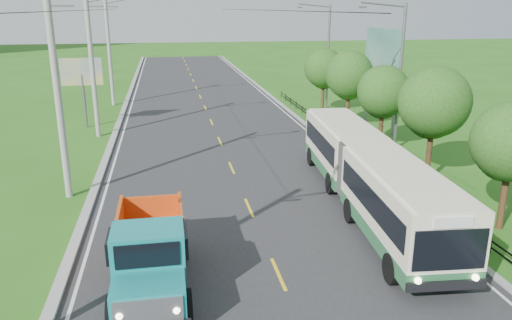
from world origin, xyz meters
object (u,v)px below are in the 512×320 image
object	(u,v)px
pole_near	(58,91)
planter_near	(424,190)
streetlight_mid	(398,73)
tree_third	(434,106)
dump_truck	(150,249)
tree_second	(510,145)
pole_far	(110,49)
planter_far	(323,120)
tree_fifth	(349,77)
billboard_left	(82,76)
pole_mid	(92,63)
tree_back	(324,70)
bus	(368,170)
streetlight_far	(327,53)
planter_mid	(362,147)
billboard_right	(383,56)
tree_fourth	(383,94)

from	to	relation	value
pole_near	planter_near	size ratio (longest dim) A/B	14.93
pole_near	streetlight_mid	xyz separation A→B (m)	(18.90, 5.00, -0.19)
tree_third	dump_truck	world-z (taller)	tree_third
pole_near	tree_second	xyz separation A→B (m)	(18.12, -6.86, -1.57)
pole_far	planter_far	size ratio (longest dim) A/B	14.93
dump_truck	tree_second	bearing A→B (deg)	9.33
tree_fifth	planter_far	size ratio (longest dim) A/B	8.66
billboard_left	dump_truck	bearing A→B (deg)	-77.66
pole_mid	planter_near	bearing A→B (deg)	-41.65
pole_mid	tree_back	xyz separation A→B (m)	(18.12, 5.14, -1.44)
streetlight_mid	planter_near	bearing A→B (deg)	-104.32
bus	pole_far	bearing A→B (deg)	120.42
pole_near	pole_far	bearing A→B (deg)	90.00
pole_mid	bus	world-z (taller)	pole_mid
pole_near	planter_far	distance (m)	21.83
streetlight_far	planter_mid	size ratio (longest dim) A/B	13.54
planter_near	planter_mid	bearing A→B (deg)	90.00
planter_far	streetlight_mid	bearing A→B (deg)	-75.68
billboard_right	tree_back	bearing A→B (deg)	111.70
planter_near	dump_truck	distance (m)	14.26
billboard_right	tree_fifth	bearing A→B (deg)	176.70
tree_back	dump_truck	world-z (taller)	tree_back
streetlight_mid	planter_mid	distance (m)	5.05
planter_far	billboard_left	distance (m)	18.56
tree_second	bus	bearing A→B (deg)	148.03
bus	tree_fifth	bearing A→B (deg)	77.56
tree_back	billboard_right	xyz separation A→B (m)	(2.44, -6.14, 1.69)
planter_far	dump_truck	bearing A→B (deg)	-120.07
tree_second	planter_near	bearing A→B (deg)	108.03
pole_far	billboard_left	distance (m)	9.17
tree_second	tree_fourth	size ratio (longest dim) A/B	0.98
planter_mid	bus	bearing A→B (deg)	-110.78
streetlight_mid	bus	xyz separation A→B (m)	(-5.44, -8.95, -3.09)
planter_far	bus	bearing A→B (deg)	-101.33
billboard_left	dump_truck	size ratio (longest dim) A/B	0.87
billboard_left	dump_truck	xyz separation A→B (m)	(5.28, -24.14, -2.45)
streetlight_far	billboard_right	xyz separation A→B (m)	(1.66, -8.00, 0.44)
pole_near	billboard_left	distance (m)	15.10
tree_fifth	billboard_right	distance (m)	2.87
billboard_right	pole_mid	bearing A→B (deg)	177.22
streetlight_mid	dump_truck	distance (m)	20.81
pole_near	billboard_left	bearing A→B (deg)	94.72
tree_fifth	dump_truck	xyz separation A→B (m)	(-14.07, -20.28, -2.44)
tree_second	planter_far	world-z (taller)	tree_second
streetlight_mid	pole_far	bearing A→B (deg)	134.86
tree_second	billboard_right	world-z (taller)	billboard_right
tree_second	streetlight_far	distance (m)	25.91
tree_second	dump_truck	xyz separation A→B (m)	(-14.07, -2.28, -2.10)
tree_second	tree_back	distance (m)	24.00
planter_near	planter_mid	size ratio (longest dim) A/B	1.00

